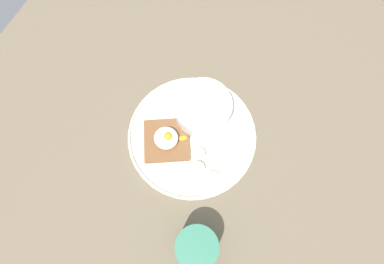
% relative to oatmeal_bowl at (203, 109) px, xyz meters
% --- Properties ---
extents(ground_plane, '(1.20, 1.20, 0.02)m').
position_rel_oatmeal_bowl_xyz_m(ground_plane, '(0.00, 0.06, -0.05)').
color(ground_plane, '#6E604A').
rests_on(ground_plane, ground).
extents(plate, '(0.31, 0.31, 0.02)m').
position_rel_oatmeal_bowl_xyz_m(plate, '(0.00, 0.06, -0.03)').
color(plate, silver).
rests_on(plate, ground_plane).
extents(oatmeal_bowl, '(0.14, 0.14, 0.06)m').
position_rel_oatmeal_bowl_xyz_m(oatmeal_bowl, '(0.00, 0.00, 0.00)').
color(oatmeal_bowl, white).
rests_on(oatmeal_bowl, plate).
extents(toast_slice, '(0.14, 0.14, 0.01)m').
position_rel_oatmeal_bowl_xyz_m(toast_slice, '(0.05, 0.10, -0.02)').
color(toast_slice, brown).
rests_on(toast_slice, plate).
extents(poached_egg, '(0.07, 0.06, 0.03)m').
position_rel_oatmeal_bowl_xyz_m(poached_egg, '(0.05, 0.10, -0.00)').
color(poached_egg, white).
rests_on(poached_egg, toast_slice).
extents(banana_slice_front, '(0.04, 0.04, 0.01)m').
position_rel_oatmeal_bowl_xyz_m(banana_slice_front, '(-0.08, 0.09, -0.03)').
color(banana_slice_front, beige).
rests_on(banana_slice_front, plate).
extents(banana_slice_left, '(0.04, 0.04, 0.02)m').
position_rel_oatmeal_bowl_xyz_m(banana_slice_left, '(-0.05, 0.13, -0.02)').
color(banana_slice_left, beige).
rests_on(banana_slice_left, plate).
extents(banana_slice_back, '(0.04, 0.04, 0.01)m').
position_rel_oatmeal_bowl_xyz_m(banana_slice_back, '(-0.03, 0.10, -0.02)').
color(banana_slice_back, beige).
rests_on(banana_slice_back, plate).
extents(banana_slice_right, '(0.04, 0.04, 0.01)m').
position_rel_oatmeal_bowl_xyz_m(banana_slice_right, '(-0.08, 0.13, -0.03)').
color(banana_slice_right, beige).
rests_on(banana_slice_right, plate).
extents(banana_slice_inner, '(0.04, 0.04, 0.01)m').
position_rel_oatmeal_bowl_xyz_m(banana_slice_inner, '(-0.06, 0.07, -0.03)').
color(banana_slice_inner, beige).
rests_on(banana_slice_inner, plate).
extents(coffee_mug, '(0.08, 0.08, 0.09)m').
position_rel_oatmeal_bowl_xyz_m(coffee_mug, '(-0.11, 0.28, 0.01)').
color(coffee_mug, '#357B5E').
rests_on(coffee_mug, ground_plane).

